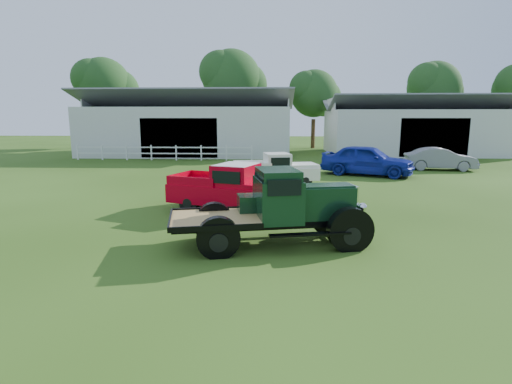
# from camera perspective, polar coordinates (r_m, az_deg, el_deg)

# --- Properties ---
(ground) EXTENTS (120.00, 120.00, 0.00)m
(ground) POSITION_cam_1_polar(r_m,az_deg,el_deg) (11.85, -1.24, -6.07)
(ground) COLOR #23410C
(shed_left) EXTENTS (18.80, 10.20, 5.60)m
(shed_left) POSITION_cam_1_polar(r_m,az_deg,el_deg) (38.13, -9.28, 9.66)
(shed_left) COLOR silver
(shed_left) RESTS_ON ground
(shed_right) EXTENTS (16.80, 9.20, 5.20)m
(shed_right) POSITION_cam_1_polar(r_m,az_deg,el_deg) (40.55, 21.93, 8.81)
(shed_right) COLOR silver
(shed_right) RESTS_ON ground
(fence_rail) EXTENTS (14.20, 0.16, 1.20)m
(fence_rail) POSITION_cam_1_polar(r_m,az_deg,el_deg) (32.65, -13.04, 5.50)
(fence_rail) COLOR white
(fence_rail) RESTS_ON ground
(tree_a) EXTENTS (6.30, 6.30, 10.50)m
(tree_a) POSITION_cam_1_polar(r_m,az_deg,el_deg) (48.17, -20.82, 12.23)
(tree_a) COLOR #234816
(tree_a) RESTS_ON ground
(tree_b) EXTENTS (6.90, 6.90, 11.50)m
(tree_b) POSITION_cam_1_polar(r_m,az_deg,el_deg) (45.63, -3.49, 13.64)
(tree_b) COLOR #234816
(tree_b) RESTS_ON ground
(tree_c) EXTENTS (5.40, 5.40, 9.00)m
(tree_c) POSITION_cam_1_polar(r_m,az_deg,el_deg) (44.53, 8.24, 12.01)
(tree_c) COLOR #234816
(tree_c) RESTS_ON ground
(tree_d) EXTENTS (6.00, 6.00, 10.00)m
(tree_d) POSITION_cam_1_polar(r_m,az_deg,el_deg) (48.51, 23.94, 11.70)
(tree_d) COLOR #234816
(tree_d) RESTS_ON ground
(vintage_flatbed) EXTENTS (5.51, 3.08, 2.06)m
(vintage_flatbed) POSITION_cam_1_polar(r_m,az_deg,el_deg) (10.71, 2.55, -2.20)
(vintage_flatbed) COLOR #12321D
(vintage_flatbed) RESTS_ON ground
(red_pickup) EXTENTS (5.21, 3.39, 1.77)m
(red_pickup) POSITION_cam_1_polar(r_m,az_deg,el_deg) (14.47, -3.18, 0.61)
(red_pickup) COLOR #C00018
(red_pickup) RESTS_ON ground
(white_pickup) EXTENTS (4.58, 2.52, 1.59)m
(white_pickup) POSITION_cam_1_polar(r_m,az_deg,el_deg) (20.09, 2.81, 3.20)
(white_pickup) COLOR white
(white_pickup) RESTS_ON ground
(misc_car_blue) EXTENTS (5.70, 4.13, 1.80)m
(misc_car_blue) POSITION_cam_1_polar(r_m,az_deg,el_deg) (24.47, 15.60, 4.42)
(misc_car_blue) COLOR #152596
(misc_car_blue) RESTS_ON ground
(misc_car_grey) EXTENTS (4.51, 2.06, 1.44)m
(misc_car_grey) POSITION_cam_1_polar(r_m,az_deg,el_deg) (28.57, 24.81, 4.31)
(misc_car_grey) COLOR slate
(misc_car_grey) RESTS_ON ground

